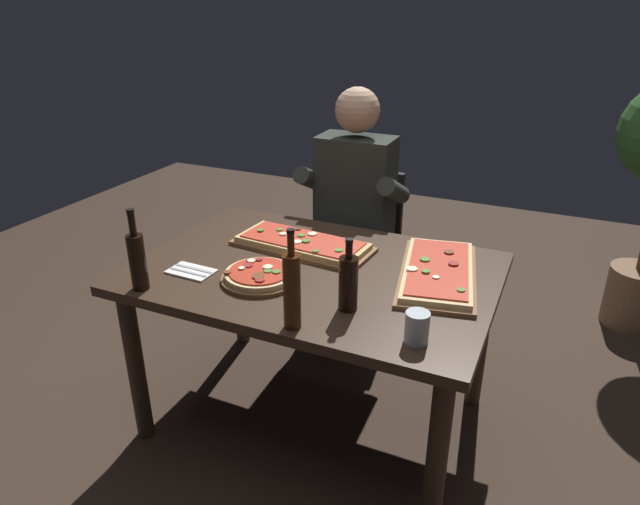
{
  "coord_description": "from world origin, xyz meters",
  "views": [
    {
      "loc": [
        0.85,
        -1.83,
        1.73
      ],
      "look_at": [
        0.0,
        0.05,
        0.79
      ],
      "focal_mm": 31.87,
      "sensor_mm": 36.0,
      "label": 1
    }
  ],
  "objects_px": {
    "pizza_round_far": "(260,276)",
    "seated_diner": "(352,206)",
    "dining_table": "(315,290)",
    "wine_bottle_dark": "(348,282)",
    "pizza_rectangular_left": "(438,272)",
    "diner_chair": "(359,243)",
    "tumbler_near_camera": "(417,329)",
    "pizza_rectangular_front": "(302,244)",
    "vinegar_bottle_green": "(137,259)",
    "oil_bottle_amber": "(292,290)"
  },
  "relations": [
    {
      "from": "pizza_rectangular_front",
      "to": "oil_bottle_amber",
      "type": "height_order",
      "value": "oil_bottle_amber"
    },
    {
      "from": "pizza_round_far",
      "to": "pizza_rectangular_front",
      "type": "bearing_deg",
      "value": 87.49
    },
    {
      "from": "oil_bottle_amber",
      "to": "diner_chair",
      "type": "relative_size",
      "value": 0.4
    },
    {
      "from": "wine_bottle_dark",
      "to": "oil_bottle_amber",
      "type": "distance_m",
      "value": 0.22
    },
    {
      "from": "diner_chair",
      "to": "seated_diner",
      "type": "height_order",
      "value": "seated_diner"
    },
    {
      "from": "wine_bottle_dark",
      "to": "tumbler_near_camera",
      "type": "bearing_deg",
      "value": -20.43
    },
    {
      "from": "wine_bottle_dark",
      "to": "seated_diner",
      "type": "xyz_separation_m",
      "value": [
        -0.37,
        0.97,
        -0.1
      ]
    },
    {
      "from": "pizza_round_far",
      "to": "seated_diner",
      "type": "bearing_deg",
      "value": 89.0
    },
    {
      "from": "oil_bottle_amber",
      "to": "tumbler_near_camera",
      "type": "bearing_deg",
      "value": 11.86
    },
    {
      "from": "dining_table",
      "to": "oil_bottle_amber",
      "type": "xyz_separation_m",
      "value": [
        0.11,
        -0.42,
        0.23
      ]
    },
    {
      "from": "wine_bottle_dark",
      "to": "vinegar_bottle_green",
      "type": "distance_m",
      "value": 0.77
    },
    {
      "from": "pizza_rectangular_front",
      "to": "vinegar_bottle_green",
      "type": "height_order",
      "value": "vinegar_bottle_green"
    },
    {
      "from": "dining_table",
      "to": "diner_chair",
      "type": "distance_m",
      "value": 0.88
    },
    {
      "from": "dining_table",
      "to": "oil_bottle_amber",
      "type": "relative_size",
      "value": 4.07
    },
    {
      "from": "tumbler_near_camera",
      "to": "diner_chair",
      "type": "relative_size",
      "value": 0.12
    },
    {
      "from": "pizza_rectangular_front",
      "to": "pizza_rectangular_left",
      "type": "xyz_separation_m",
      "value": [
        0.59,
        -0.03,
        0.0
      ]
    },
    {
      "from": "dining_table",
      "to": "pizza_rectangular_front",
      "type": "bearing_deg",
      "value": 129.37
    },
    {
      "from": "pizza_rectangular_left",
      "to": "pizza_round_far",
      "type": "distance_m",
      "value": 0.68
    },
    {
      "from": "wine_bottle_dark",
      "to": "vinegar_bottle_green",
      "type": "xyz_separation_m",
      "value": [
        -0.75,
        -0.18,
        0.01
      ]
    },
    {
      "from": "wine_bottle_dark",
      "to": "vinegar_bottle_green",
      "type": "height_order",
      "value": "vinegar_bottle_green"
    },
    {
      "from": "dining_table",
      "to": "wine_bottle_dark",
      "type": "xyz_separation_m",
      "value": [
        0.23,
        -0.24,
        0.2
      ]
    },
    {
      "from": "dining_table",
      "to": "diner_chair",
      "type": "relative_size",
      "value": 1.61
    },
    {
      "from": "pizza_rectangular_front",
      "to": "oil_bottle_amber",
      "type": "bearing_deg",
      "value": -66.94
    },
    {
      "from": "diner_chair",
      "to": "seated_diner",
      "type": "distance_m",
      "value": 0.28
    },
    {
      "from": "pizza_rectangular_left",
      "to": "diner_chair",
      "type": "distance_m",
      "value": 0.97
    },
    {
      "from": "wine_bottle_dark",
      "to": "seated_diner",
      "type": "distance_m",
      "value": 1.04
    },
    {
      "from": "pizza_rectangular_front",
      "to": "pizza_rectangular_left",
      "type": "height_order",
      "value": "same"
    },
    {
      "from": "dining_table",
      "to": "pizza_rectangular_left",
      "type": "xyz_separation_m",
      "value": [
        0.46,
        0.14,
        0.12
      ]
    },
    {
      "from": "pizza_rectangular_front",
      "to": "wine_bottle_dark",
      "type": "xyz_separation_m",
      "value": [
        0.37,
        -0.4,
        0.08
      ]
    },
    {
      "from": "pizza_rectangular_left",
      "to": "tumbler_near_camera",
      "type": "distance_m",
      "value": 0.48
    },
    {
      "from": "dining_table",
      "to": "pizza_rectangular_left",
      "type": "relative_size",
      "value": 2.22
    },
    {
      "from": "pizza_rectangular_front",
      "to": "tumbler_near_camera",
      "type": "distance_m",
      "value": 0.81
    },
    {
      "from": "seated_diner",
      "to": "wine_bottle_dark",
      "type": "bearing_deg",
      "value": -69.33
    },
    {
      "from": "dining_table",
      "to": "tumbler_near_camera",
      "type": "bearing_deg",
      "value": -33.74
    },
    {
      "from": "pizza_rectangular_left",
      "to": "pizza_round_far",
      "type": "height_order",
      "value": "pizza_rectangular_left"
    },
    {
      "from": "wine_bottle_dark",
      "to": "dining_table",
      "type": "bearing_deg",
      "value": 134.78
    },
    {
      "from": "wine_bottle_dark",
      "to": "tumbler_near_camera",
      "type": "height_order",
      "value": "wine_bottle_dark"
    },
    {
      "from": "pizza_round_far",
      "to": "wine_bottle_dark",
      "type": "relative_size",
      "value": 1.13
    },
    {
      "from": "diner_chair",
      "to": "tumbler_near_camera",
      "type": "bearing_deg",
      "value": -61.9
    },
    {
      "from": "pizza_round_far",
      "to": "diner_chair",
      "type": "xyz_separation_m",
      "value": [
        0.02,
        1.03,
        -0.27
      ]
    },
    {
      "from": "pizza_rectangular_left",
      "to": "seated_diner",
      "type": "height_order",
      "value": "seated_diner"
    },
    {
      "from": "oil_bottle_amber",
      "to": "diner_chair",
      "type": "distance_m",
      "value": 1.36
    },
    {
      "from": "pizza_rectangular_front",
      "to": "tumbler_near_camera",
      "type": "height_order",
      "value": "tumbler_near_camera"
    },
    {
      "from": "pizza_rectangular_left",
      "to": "vinegar_bottle_green",
      "type": "bearing_deg",
      "value": -150.68
    },
    {
      "from": "dining_table",
      "to": "tumbler_near_camera",
      "type": "height_order",
      "value": "tumbler_near_camera"
    },
    {
      "from": "tumbler_near_camera",
      "to": "diner_chair",
      "type": "bearing_deg",
      "value": 118.1
    },
    {
      "from": "pizza_rectangular_front",
      "to": "pizza_rectangular_left",
      "type": "bearing_deg",
      "value": -2.57
    },
    {
      "from": "pizza_round_far",
      "to": "wine_bottle_dark",
      "type": "xyz_separation_m",
      "value": [
        0.38,
        -0.06,
        0.08
      ]
    },
    {
      "from": "pizza_rectangular_front",
      "to": "seated_diner",
      "type": "relative_size",
      "value": 0.46
    },
    {
      "from": "pizza_round_far",
      "to": "oil_bottle_amber",
      "type": "xyz_separation_m",
      "value": [
        0.26,
        -0.24,
        0.12
      ]
    }
  ]
}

